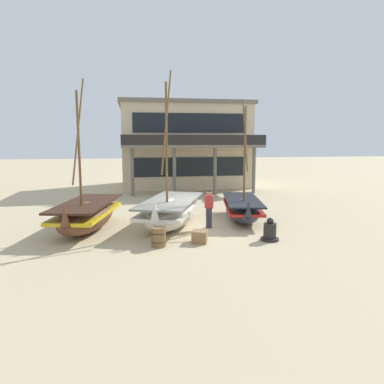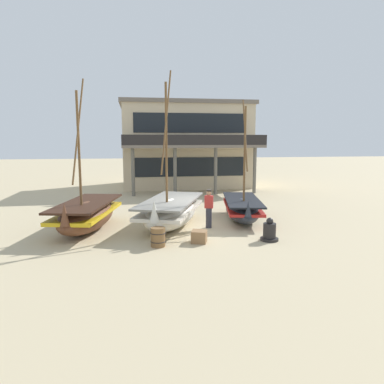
% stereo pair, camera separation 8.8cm
% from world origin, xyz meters
% --- Properties ---
extents(ground_plane, '(120.00, 120.00, 0.00)m').
position_xyz_m(ground_plane, '(0.00, 0.00, 0.00)').
color(ground_plane, tan).
extents(fishing_boat_near_left, '(2.81, 5.06, 6.29)m').
position_xyz_m(fishing_boat_near_left, '(-4.67, 0.09, 0.67)').
color(fishing_boat_near_left, brown).
rests_on(fishing_boat_near_left, ground).
extents(fishing_boat_centre_large, '(3.64, 5.40, 6.72)m').
position_xyz_m(fishing_boat_centre_large, '(-1.09, 0.17, 0.67)').
color(fishing_boat_centre_large, silver).
rests_on(fishing_boat_centre_large, ground).
extents(fishing_boat_far_right, '(2.38, 4.77, 5.69)m').
position_xyz_m(fishing_boat_far_right, '(2.43, 0.95, 0.57)').
color(fishing_boat_far_right, '#2D333D').
rests_on(fishing_boat_far_right, ground).
extents(fisherman_by_hull, '(0.41, 0.33, 1.68)m').
position_xyz_m(fisherman_by_hull, '(0.52, -0.34, 0.83)').
color(fisherman_by_hull, '#33333D').
rests_on(fisherman_by_hull, ground).
extents(capstan_winch, '(0.69, 0.69, 0.89)m').
position_xyz_m(capstan_winch, '(2.39, -2.68, 0.34)').
color(capstan_winch, black).
rests_on(capstan_winch, ground).
extents(wooden_barrel, '(0.56, 0.56, 0.70)m').
position_xyz_m(wooden_barrel, '(-1.86, -2.77, 0.35)').
color(wooden_barrel, brown).
rests_on(wooden_barrel, ground).
extents(cargo_crate, '(0.69, 0.69, 0.46)m').
position_xyz_m(cargo_crate, '(-0.31, -2.52, 0.23)').
color(cargo_crate, olive).
rests_on(cargo_crate, ground).
extents(harbor_building_main, '(10.43, 8.82, 6.81)m').
position_xyz_m(harbor_building_main, '(1.59, 14.34, 3.42)').
color(harbor_building_main, beige).
rests_on(harbor_building_main, ground).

